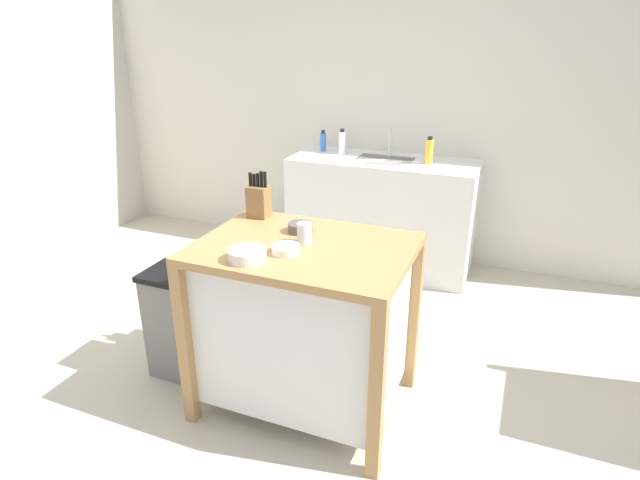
# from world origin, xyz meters

# --- Properties ---
(ground_plane) EXTENTS (6.51, 6.51, 0.00)m
(ground_plane) POSITION_xyz_m (0.00, 0.00, 0.00)
(ground_plane) COLOR #BCB29E
(ground_plane) RESTS_ON ground
(wall_back) EXTENTS (5.51, 0.10, 2.60)m
(wall_back) POSITION_xyz_m (0.00, 2.16, 1.30)
(wall_back) COLOR beige
(wall_back) RESTS_ON ground
(wall_left) EXTENTS (0.10, 2.76, 2.60)m
(wall_left) POSITION_xyz_m (-2.75, 0.78, 1.30)
(wall_left) COLOR beige
(wall_left) RESTS_ON ground
(kitchen_island) EXTENTS (1.01, 0.75, 0.90)m
(kitchen_island) POSITION_xyz_m (0.10, -0.02, 0.50)
(kitchen_island) COLOR #AD7F4C
(kitchen_island) RESTS_ON ground
(knife_block) EXTENTS (0.11, 0.09, 0.25)m
(knife_block) POSITION_xyz_m (-0.29, 0.25, 0.99)
(knife_block) COLOR olive
(knife_block) RESTS_ON kitchen_island
(bowl_stoneware_deep) EXTENTS (0.13, 0.13, 0.04)m
(bowl_stoneware_deep) POSITION_xyz_m (0.06, -0.14, 0.92)
(bowl_stoneware_deep) COLOR silver
(bowl_stoneware_deep) RESTS_ON kitchen_island
(bowl_ceramic_small) EXTENTS (0.17, 0.17, 0.05)m
(bowl_ceramic_small) POSITION_xyz_m (-0.06, -0.27, 0.93)
(bowl_ceramic_small) COLOR silver
(bowl_ceramic_small) RESTS_ON kitchen_island
(bowl_ceramic_wide) EXTENTS (0.12, 0.12, 0.05)m
(bowl_ceramic_wide) POSITION_xyz_m (0.01, 0.13, 0.92)
(bowl_ceramic_wide) COLOR #564C47
(bowl_ceramic_wide) RESTS_ON kitchen_island
(drinking_cup) EXTENTS (0.07, 0.07, 0.10)m
(drinking_cup) POSITION_xyz_m (0.09, 0.00, 0.95)
(drinking_cup) COLOR silver
(drinking_cup) RESTS_ON kitchen_island
(trash_bin) EXTENTS (0.36, 0.28, 0.63)m
(trash_bin) POSITION_xyz_m (-0.65, -0.04, 0.32)
(trash_bin) COLOR slate
(trash_bin) RESTS_ON ground
(sink_counter) EXTENTS (1.46, 0.60, 0.90)m
(sink_counter) POSITION_xyz_m (-0.02, 1.81, 0.45)
(sink_counter) COLOR silver
(sink_counter) RESTS_ON ground
(sink_faucet) EXTENTS (0.02, 0.02, 0.22)m
(sink_faucet) POSITION_xyz_m (-0.02, 1.95, 1.01)
(sink_faucet) COLOR #B7BCC1
(sink_faucet) RESTS_ON sink_counter
(bottle_hand_soap) EXTENTS (0.06, 0.06, 0.21)m
(bottle_hand_soap) POSITION_xyz_m (0.32, 1.80, 0.99)
(bottle_hand_soap) COLOR yellow
(bottle_hand_soap) RESTS_ON sink_counter
(bottle_spray_cleaner) EXTENTS (0.05, 0.05, 0.17)m
(bottle_spray_cleaner) POSITION_xyz_m (-0.58, 1.92, 0.98)
(bottle_spray_cleaner) COLOR blue
(bottle_spray_cleaner) RESTS_ON sink_counter
(bottle_dish_soap) EXTENTS (0.06, 0.06, 0.21)m
(bottle_dish_soap) POSITION_xyz_m (-0.39, 1.86, 0.99)
(bottle_dish_soap) COLOR white
(bottle_dish_soap) RESTS_ON sink_counter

